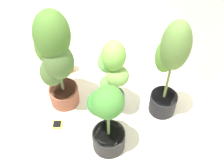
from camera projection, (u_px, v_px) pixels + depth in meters
ground_plane at (100, 113)px, 2.59m from camera, size 8.00×8.00×0.00m
potted_plant_back_right at (170, 65)px, 2.19m from camera, size 0.35×0.33×0.98m
potted_plant_center at (113, 73)px, 2.30m from camera, size 0.35×0.29×0.76m
potted_plant_front_right at (107, 118)px, 2.13m from camera, size 0.37×0.32×0.70m
potted_plant_front_left at (55, 55)px, 2.23m from camera, size 0.45×0.40×0.98m
hygrometer_box at (57, 125)px, 2.50m from camera, size 0.11×0.11×0.03m
nutrient_bottle at (68, 62)px, 2.81m from camera, size 0.09×0.09×0.25m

